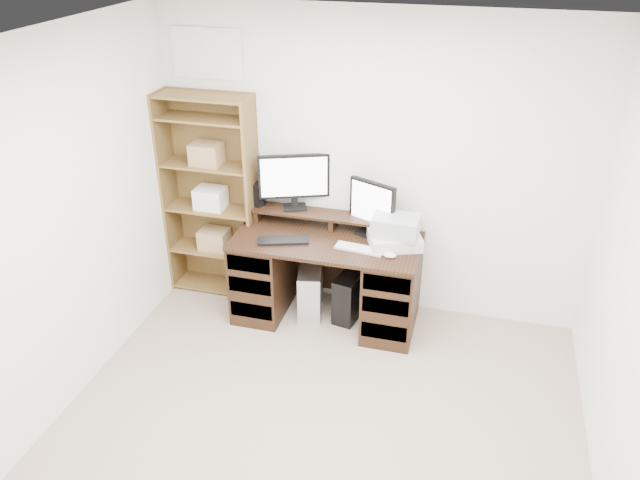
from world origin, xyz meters
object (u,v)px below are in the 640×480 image
at_px(desk, 327,277).
at_px(printer, 395,240).
at_px(monitor_small, 372,206).
at_px(monitor_wide, 294,178).
at_px(tower_silver, 311,289).
at_px(tower_black, 351,294).
at_px(bookshelf, 212,195).

height_order(desk, printer, printer).
height_order(desk, monitor_small, monitor_small).
distance_m(monitor_wide, printer, 0.98).
xyz_separation_m(tower_silver, tower_black, (0.35, 0.03, -0.01)).
xyz_separation_m(monitor_wide, monitor_small, (0.67, -0.08, -0.13)).
bearing_deg(printer, tower_silver, 157.99).
height_order(printer, tower_silver, printer).
relative_size(tower_black, bookshelf, 0.24).
relative_size(printer, tower_black, 0.91).
distance_m(printer, bookshelf, 1.64).
height_order(printer, tower_black, printer).
xyz_separation_m(monitor_wide, bookshelf, (-0.73, -0.05, -0.21)).
bearing_deg(monitor_wide, desk, -58.31).
relative_size(monitor_wide, printer, 1.42).
relative_size(monitor_small, bookshelf, 0.25).
bearing_deg(monitor_wide, monitor_small, -28.42).
bearing_deg(printer, bookshelf, 152.98).
bearing_deg(monitor_wide, tower_black, -40.54).
relative_size(monitor_wide, tower_silver, 1.32).
distance_m(desk, tower_silver, 0.24).
height_order(tower_black, bookshelf, bookshelf).
relative_size(desk, tower_black, 3.45).
bearing_deg(desk, tower_silver, 162.49).
bearing_deg(monitor_wide, printer, -36.06).
xyz_separation_m(monitor_wide, printer, (0.89, -0.23, -0.33)).
height_order(monitor_wide, bookshelf, bookshelf).
distance_m(printer, tower_black, 0.69).
distance_m(printer, tower_silver, 0.91).
xyz_separation_m(printer, tower_black, (-0.35, 0.04, -0.59)).
xyz_separation_m(desk, tower_silver, (-0.16, 0.05, -0.18)).
bearing_deg(desk, printer, 3.48).
bearing_deg(monitor_small, monitor_wide, -162.64).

